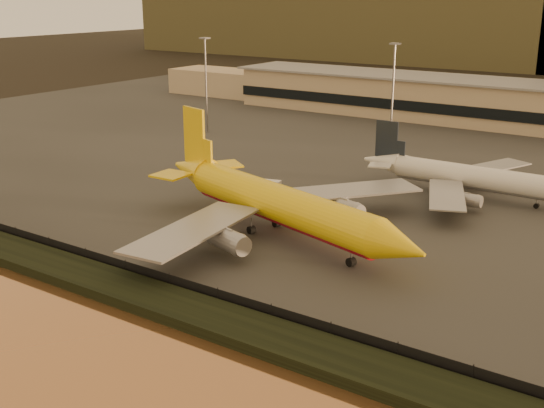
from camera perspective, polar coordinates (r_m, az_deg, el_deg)
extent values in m
plane|color=black|center=(100.70, -4.36, -4.46)|extent=(900.00, 900.00, 0.00)
cube|color=black|center=(88.92, -11.26, -7.36)|extent=(320.00, 7.00, 1.40)
cube|color=#2D2D2D|center=(181.55, 14.69, 5.00)|extent=(320.00, 220.00, 0.20)
cube|color=black|center=(91.23, -9.49, -6.18)|extent=(300.00, 0.05, 2.20)
cube|color=tan|center=(208.57, 17.69, 8.01)|extent=(160.00, 22.00, 12.00)
cube|color=black|center=(198.15, 16.69, 7.35)|extent=(160.00, 0.60, 3.00)
cube|color=gray|center=(207.72, 17.85, 9.72)|extent=(164.00, 24.00, 0.60)
cube|color=tan|center=(255.71, -3.07, 10.06)|extent=(50.00, 18.00, 9.00)
cylinder|color=slate|center=(187.28, -5.53, 9.77)|extent=(0.50, 0.50, 25.00)
cube|color=slate|center=(186.02, -5.65, 13.65)|extent=(2.20, 2.20, 0.40)
cylinder|color=slate|center=(169.26, 10.04, 8.77)|extent=(0.50, 0.50, 25.00)
cube|color=slate|center=(167.87, 10.27, 13.05)|extent=(2.20, 2.20, 0.40)
cube|color=brown|center=(458.14, 8.90, 16.01)|extent=(260.00, 160.00, 55.00)
cylinder|color=yellow|center=(106.08, 0.75, 0.03)|extent=(40.37, 16.90, 5.83)
cylinder|color=#9E0916|center=(106.39, 0.75, -0.50)|extent=(38.93, 15.35, 4.55)
cone|color=yellow|center=(90.06, 10.71, -3.52)|extent=(9.16, 7.79, 5.83)
cone|color=yellow|center=(125.53, -6.70, 2.88)|extent=(11.32, 8.42, 5.83)
cube|color=yellow|center=(123.16, -6.52, 5.67)|extent=(6.05, 2.17, 10.20)
cube|color=yellow|center=(126.77, -3.94, 3.31)|extent=(7.75, 7.73, 0.35)
cube|color=yellow|center=(120.61, -8.45, 2.42)|extent=(5.77, 5.70, 0.35)
cube|color=gray|center=(117.32, 6.20, 1.12)|extent=(21.78, 24.66, 0.35)
cylinder|color=gray|center=(113.32, 5.84, -0.30)|extent=(7.35, 4.96, 3.21)
cube|color=gray|center=(98.51, -6.59, -2.11)|extent=(10.33, 25.88, 0.35)
cylinder|color=gray|center=(98.85, -3.83, -2.94)|extent=(7.35, 4.96, 3.21)
cylinder|color=black|center=(97.18, 6.64, -4.83)|extent=(1.52, 1.34, 1.28)
cylinder|color=slate|center=(96.93, 6.65, -4.47)|extent=(0.22, 0.22, 2.62)
cylinder|color=black|center=(109.17, -1.73, -2.17)|extent=(1.52, 1.34, 1.28)
cylinder|color=slate|center=(108.95, -1.74, -1.84)|extent=(0.22, 0.22, 2.62)
cylinder|color=black|center=(112.27, 0.38, -1.60)|extent=(1.52, 1.34, 1.28)
cylinder|color=slate|center=(112.05, 0.38, -1.28)|extent=(0.22, 0.22, 2.62)
cylinder|color=silver|center=(132.67, 16.57, 2.19)|extent=(30.50, 4.44, 4.23)
cylinder|color=gray|center=(132.86, 16.54, 1.88)|extent=(29.64, 3.50, 3.30)
cone|color=silver|center=(139.35, 9.16, 3.55)|extent=(7.65, 4.28, 4.23)
cube|color=black|center=(137.97, 9.57, 5.37)|extent=(4.66, 0.37, 7.41)
cube|color=silver|center=(142.33, 10.53, 3.90)|extent=(5.28, 5.15, 0.25)
cube|color=silver|center=(134.85, 9.03, 3.23)|extent=(5.25, 5.11, 0.25)
cube|color=gray|center=(143.88, 17.72, 2.94)|extent=(12.73, 19.86, 0.25)
cylinder|color=gray|center=(140.93, 18.14, 2.12)|extent=(5.09, 2.36, 2.33)
cube|color=gray|center=(122.49, 14.42, 0.76)|extent=(12.52, 19.89, 0.25)
cylinder|color=gray|center=(124.75, 15.75, 0.40)|extent=(5.09, 2.36, 2.33)
cylinder|color=black|center=(130.71, 21.25, -0.14)|extent=(0.94, 0.75, 0.93)
cylinder|color=slate|center=(130.57, 21.28, 0.07)|extent=(0.22, 0.22, 1.90)
cylinder|color=black|center=(132.83, 14.88, 0.75)|extent=(0.94, 0.75, 0.93)
cylinder|color=slate|center=(132.70, 14.90, 0.96)|extent=(0.22, 0.22, 1.90)
cylinder|color=black|center=(136.30, 15.44, 1.13)|extent=(0.94, 0.75, 0.93)
cylinder|color=slate|center=(136.16, 15.46, 1.33)|extent=(0.22, 0.22, 1.90)
cube|color=yellow|center=(116.30, 6.00, -0.89)|extent=(4.30, 2.76, 1.79)
cube|color=silver|center=(133.02, -0.19, 1.59)|extent=(4.54, 2.87, 1.89)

